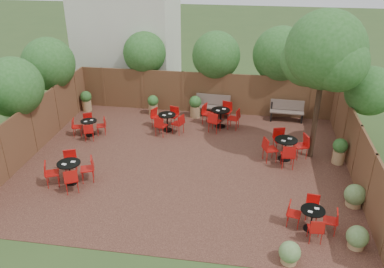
# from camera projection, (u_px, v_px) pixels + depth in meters

# --- Properties ---
(ground) EXTENTS (80.00, 80.00, 0.00)m
(ground) POSITION_uv_depth(u_px,v_px,m) (186.00, 163.00, 15.14)
(ground) COLOR #354F23
(ground) RESTS_ON ground
(courtyard_paving) EXTENTS (12.00, 10.00, 0.02)m
(courtyard_paving) POSITION_uv_depth(u_px,v_px,m) (186.00, 163.00, 15.13)
(courtyard_paving) COLOR #341C15
(courtyard_paving) RESTS_ON ground
(fence_back) EXTENTS (12.00, 0.08, 2.00)m
(fence_back) POSITION_uv_depth(u_px,v_px,m) (204.00, 93.00, 19.13)
(fence_back) COLOR #53391E
(fence_back) RESTS_ON ground
(fence_left) EXTENTS (0.08, 10.00, 2.00)m
(fence_left) POSITION_uv_depth(u_px,v_px,m) (33.00, 129.00, 15.54)
(fence_left) COLOR #53391E
(fence_left) RESTS_ON ground
(fence_right) EXTENTS (0.08, 10.00, 2.00)m
(fence_right) POSITION_uv_depth(u_px,v_px,m) (357.00, 152.00, 13.85)
(fence_right) COLOR #53391E
(fence_right) RESTS_ON ground
(neighbour_building) EXTENTS (5.00, 4.00, 8.00)m
(neighbour_building) POSITION_uv_depth(u_px,v_px,m) (127.00, 15.00, 21.11)
(neighbour_building) COLOR beige
(neighbour_building) RESTS_ON ground
(overhang_foliage) EXTENTS (15.27, 10.54, 2.62)m
(overhang_foliage) POSITION_uv_depth(u_px,v_px,m) (164.00, 67.00, 17.18)
(overhang_foliage) COLOR #24591D
(overhang_foliage) RESTS_ON ground
(courtyard_tree) EXTENTS (2.88, 2.80, 5.56)m
(courtyard_tree) POSITION_uv_depth(u_px,v_px,m) (325.00, 55.00, 13.84)
(courtyard_tree) COLOR black
(courtyard_tree) RESTS_ON courtyard_paving
(park_bench_left) EXTENTS (1.67, 0.63, 1.01)m
(park_bench_left) POSITION_uv_depth(u_px,v_px,m) (213.00, 105.00, 18.94)
(park_bench_left) COLOR brown
(park_bench_left) RESTS_ON courtyard_paving
(park_bench_right) EXTENTS (1.55, 0.56, 0.94)m
(park_bench_right) POSITION_uv_depth(u_px,v_px,m) (287.00, 110.00, 18.47)
(park_bench_right) COLOR brown
(park_bench_right) RESTS_ON courtyard_paving
(bistro_tables) EXTENTS (10.12, 8.21, 0.96)m
(bistro_tables) POSITION_uv_depth(u_px,v_px,m) (192.00, 143.00, 15.62)
(bistro_tables) COLOR black
(bistro_tables) RESTS_ON courtyard_paving
(planters) EXTENTS (11.85, 4.00, 1.04)m
(planters) POSITION_uv_depth(u_px,v_px,m) (187.00, 113.00, 18.03)
(planters) COLOR #A17E50
(planters) RESTS_ON courtyard_paving
(low_shrubs) EXTENTS (2.79, 3.48, 0.73)m
(low_shrubs) POSITION_uv_depth(u_px,v_px,m) (340.00, 222.00, 11.48)
(low_shrubs) COLOR #A17E50
(low_shrubs) RESTS_ON courtyard_paving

